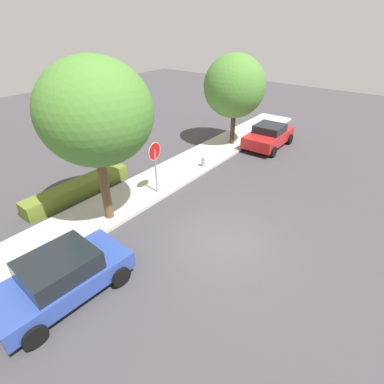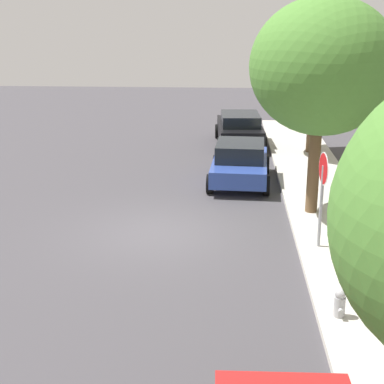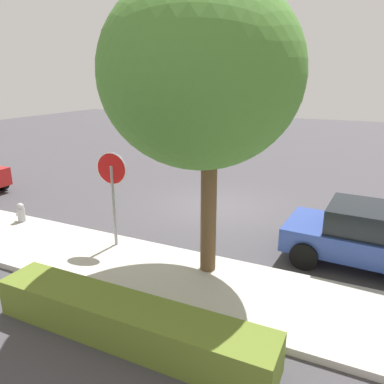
# 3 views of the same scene
# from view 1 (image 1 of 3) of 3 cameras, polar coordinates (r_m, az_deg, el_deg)

# --- Properties ---
(ground_plane) EXTENTS (60.00, 60.00, 0.00)m
(ground_plane) POSITION_cam_1_polar(r_m,az_deg,el_deg) (11.21, 5.37, -9.33)
(ground_plane) COLOR #423F44
(sidewalk_curb) EXTENTS (32.00, 2.49, 0.14)m
(sidewalk_curb) POSITION_cam_1_polar(r_m,az_deg,el_deg) (13.85, -11.83, -0.98)
(sidewalk_curb) COLOR beige
(sidewalk_curb) RESTS_ON ground_plane
(stop_sign) EXTENTS (0.80, 0.11, 2.54)m
(stop_sign) POSITION_cam_1_polar(r_m,az_deg,el_deg) (13.21, -7.04, 6.15)
(stop_sign) COLOR gray
(stop_sign) RESTS_ON ground_plane
(parked_car_blue) EXTENTS (3.95, 2.23, 1.44)m
(parked_car_blue) POSITION_cam_1_polar(r_m,az_deg,el_deg) (9.63, -23.57, -14.47)
(parked_car_blue) COLOR #2D479E
(parked_car_blue) RESTS_ON ground_plane
(parked_car_red) EXTENTS (3.88, 2.13, 1.43)m
(parked_car_red) POSITION_cam_1_polar(r_m,az_deg,el_deg) (19.53, 14.39, 10.34)
(parked_car_red) COLOR red
(parked_car_red) RESTS_ON ground_plane
(street_tree_near_corner) EXTENTS (3.63, 3.63, 5.42)m
(street_tree_near_corner) POSITION_cam_1_polar(r_m,az_deg,el_deg) (18.83, 8.08, 19.29)
(street_tree_near_corner) COLOR #422D1E
(street_tree_near_corner) RESTS_ON ground_plane
(street_tree_far) EXTENTS (3.98, 3.98, 6.17)m
(street_tree_far) POSITION_cam_1_polar(r_m,az_deg,el_deg) (11.03, -17.86, 14.11)
(street_tree_far) COLOR brown
(street_tree_far) RESTS_ON ground_plane
(fire_hydrant) EXTENTS (0.30, 0.22, 0.72)m
(fire_hydrant) POSITION_cam_1_polar(r_m,az_deg,el_deg) (16.17, 2.20, 5.63)
(fire_hydrant) COLOR #A5A5A8
(fire_hydrant) RESTS_ON ground_plane
(front_yard_hedge) EXTENTS (5.09, 0.85, 0.69)m
(front_yard_hedge) POSITION_cam_1_polar(r_m,az_deg,el_deg) (14.61, -20.78, 0.57)
(front_yard_hedge) COLOR olive
(front_yard_hedge) RESTS_ON ground_plane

